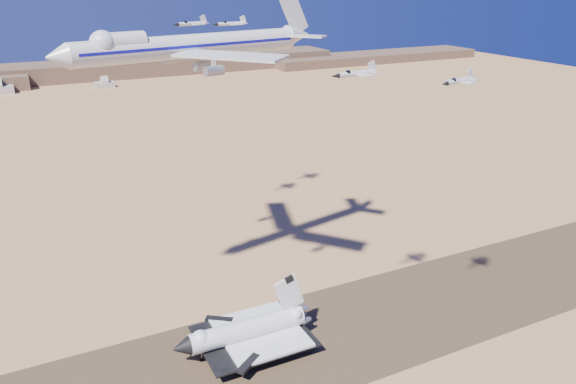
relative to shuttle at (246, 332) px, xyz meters
name	(u,v)px	position (x,y,z in m)	size (l,w,h in m)	color
ground	(242,361)	(-3.88, -5.31, -5.86)	(1200.00, 1200.00, 0.00)	tan
runway	(242,361)	(-3.88, -5.31, -5.83)	(600.00, 50.00, 0.06)	brown
ridgeline	(119,71)	(61.43, 522.00, 1.77)	(960.00, 90.00, 18.00)	brown
shuttle	(246,332)	(0.00, 0.00, 0.00)	(44.12, 26.86, 21.81)	silver
carrier_747	(184,46)	(-4.16, 32.57, 81.76)	(88.31, 66.87, 21.93)	silver
crew_a	(275,351)	(6.60, -6.57, -4.91)	(0.65, 0.43, 1.78)	orange
crew_b	(283,353)	(8.33, -8.44, -4.98)	(0.80, 0.46, 1.65)	orange
crew_c	(282,345)	(9.97, -4.69, -4.94)	(1.01, 0.52, 1.72)	orange
chase_jet_a	(356,73)	(27.83, -12.00, 77.89)	(14.93, 8.25, 3.73)	silver
chase_jet_b	(459,81)	(49.92, -25.94, 76.44)	(13.43, 7.78, 3.41)	silver
chase_jet_c	(191,23)	(14.00, 83.14, 84.33)	(15.32, 8.94, 3.91)	silver
chase_jet_d	(231,24)	(34.03, 93.33, 82.97)	(15.95, 8.77, 3.98)	silver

